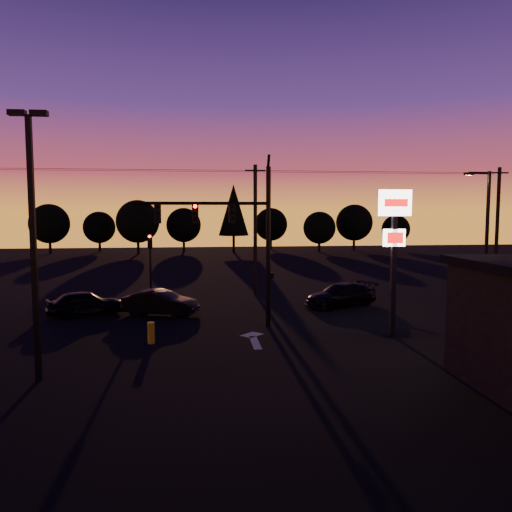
{
  "coord_description": "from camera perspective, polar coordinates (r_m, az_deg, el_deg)",
  "views": [
    {
      "loc": [
        -1.98,
        -20.52,
        5.85
      ],
      "look_at": [
        1.0,
        5.0,
        3.5
      ],
      "focal_mm": 35.0,
      "sensor_mm": 36.0,
      "label": 1
    }
  ],
  "objects": [
    {
      "name": "ground",
      "position": [
        21.43,
        -1.12,
        -10.62
      ],
      "size": [
        120.0,
        120.0,
        0.0
      ],
      "primitive_type": "plane",
      "color": "black",
      "rests_on": "ground"
    },
    {
      "name": "lane_arrow",
      "position": [
        23.08,
        -0.28,
        -9.44
      ],
      "size": [
        1.2,
        3.1,
        0.01
      ],
      "color": "beige",
      "rests_on": "ground"
    },
    {
      "name": "traffic_signal_mast",
      "position": [
        24.61,
        -2.27,
        3.09
      ],
      "size": [
        6.79,
        0.52,
        8.58
      ],
      "color": "black",
      "rests_on": "ground"
    },
    {
      "name": "secondary_signal",
      "position": [
        32.29,
        -12.0,
        -0.2
      ],
      "size": [
        0.3,
        0.31,
        4.35
      ],
      "color": "black",
      "rests_on": "ground"
    },
    {
      "name": "parking_lot_light",
      "position": [
        18.38,
        -24.16,
        2.96
      ],
      "size": [
        1.25,
        0.3,
        9.14
      ],
      "color": "black",
      "rests_on": "ground"
    },
    {
      "name": "pylon_sign",
      "position": [
        23.8,
        15.53,
        2.78
      ],
      "size": [
        1.5,
        0.28,
        6.8
      ],
      "color": "black",
      "rests_on": "ground"
    },
    {
      "name": "streetlight",
      "position": [
        30.53,
        24.73,
        2.06
      ],
      "size": [
        1.55,
        0.35,
        8.0
      ],
      "color": "black",
      "rests_on": "ground"
    },
    {
      "name": "utility_pole_1",
      "position": [
        34.78,
        -0.09,
        3.15
      ],
      "size": [
        1.4,
        0.26,
        9.0
      ],
      "color": "black",
      "rests_on": "ground"
    },
    {
      "name": "utility_pole_2",
      "position": [
        40.95,
        25.84,
        2.94
      ],
      "size": [
        1.4,
        0.26,
        9.0
      ],
      "color": "black",
      "rests_on": "ground"
    },
    {
      "name": "power_wires",
      "position": [
        34.86,
        -0.09,
        9.7
      ],
      "size": [
        36.0,
        1.22,
        0.07
      ],
      "color": "black",
      "rests_on": "ground"
    },
    {
      "name": "bollard",
      "position": [
        22.69,
        -11.91,
        -8.59
      ],
      "size": [
        0.32,
        0.32,
        0.95
      ],
      "primitive_type": "cylinder",
      "color": "gold",
      "rests_on": "ground"
    },
    {
      "name": "tree_0",
      "position": [
        73.33,
        -22.55,
        3.43
      ],
      "size": [
        5.36,
        5.36,
        6.74
      ],
      "color": "black",
      "rests_on": "ground"
    },
    {
      "name": "tree_1",
      "position": [
        74.89,
        -17.48,
        3.14
      ],
      "size": [
        4.54,
        4.54,
        5.71
      ],
      "color": "black",
      "rests_on": "ground"
    },
    {
      "name": "tree_2",
      "position": [
        69.01,
        -13.37,
        3.86
      ],
      "size": [
        5.77,
        5.78,
        7.26
      ],
      "color": "black",
      "rests_on": "ground"
    },
    {
      "name": "tree_3",
      "position": [
        72.58,
        -8.27,
        3.51
      ],
      "size": [
        4.95,
        4.95,
        6.22
      ],
      "color": "black",
      "rests_on": "ground"
    },
    {
      "name": "tree_4",
      "position": [
        69.7,
        -2.58,
        5.28
      ],
      "size": [
        4.18,
        4.18,
        9.5
      ],
      "color": "black",
      "rests_on": "ground"
    },
    {
      "name": "tree_5",
      "position": [
        75.36,
        1.72,
        3.62
      ],
      "size": [
        4.95,
        4.95,
        6.22
      ],
      "color": "black",
      "rests_on": "ground"
    },
    {
      "name": "tree_6",
      "position": [
        70.64,
        7.26,
        3.22
      ],
      "size": [
        4.54,
        4.54,
        5.71
      ],
      "color": "black",
      "rests_on": "ground"
    },
    {
      "name": "tree_7",
      "position": [
        75.15,
        11.17,
        3.76
      ],
      "size": [
        5.36,
        5.36,
        6.74
      ],
      "color": "black",
      "rests_on": "ground"
    },
    {
      "name": "tree_8",
      "position": [
        76.3,
        15.68,
        2.98
      ],
      "size": [
        4.12,
        4.12,
        5.19
      ],
      "color": "black",
      "rests_on": "ground"
    },
    {
      "name": "car_left",
      "position": [
        29.6,
        -18.93,
        -5.08
      ],
      "size": [
        4.43,
        2.86,
        1.4
      ],
      "primitive_type": "imported",
      "rotation": [
        0.0,
        0.0,
        1.89
      ],
      "color": "black",
      "rests_on": "ground"
    },
    {
      "name": "car_mid",
      "position": [
        28.6,
        -10.89,
        -5.25
      ],
      "size": [
        4.49,
        2.83,
        1.4
      ],
      "primitive_type": "imported",
      "rotation": [
        0.0,
        0.0,
        1.22
      ],
      "color": "black",
      "rests_on": "ground"
    },
    {
      "name": "car_right",
      "position": [
        31.09,
        9.69,
        -4.4
      ],
      "size": [
        5.15,
        3.77,
        1.39
      ],
      "primitive_type": "imported",
      "rotation": [
        0.0,
        0.0,
        -1.14
      ],
      "color": "black",
      "rests_on": "ground"
    }
  ]
}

